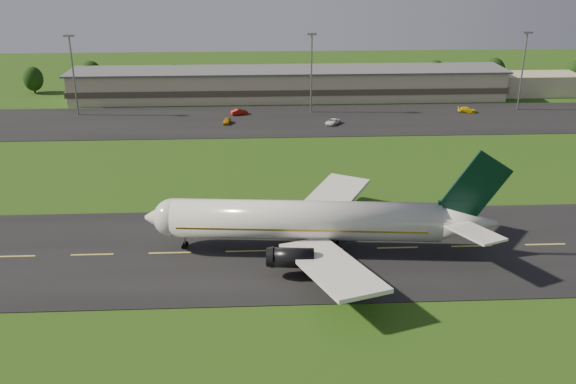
{
  "coord_description": "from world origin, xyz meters",
  "views": [
    {
      "loc": [
        -9.16,
        -83.1,
        41.81
      ],
      "look_at": [
        -4.6,
        8.0,
        6.0
      ],
      "focal_mm": 40.0,
      "sensor_mm": 36.0,
      "label": 1
    }
  ],
  "objects_px": {
    "terminal": "(311,84)",
    "service_vehicle_b": "(239,112)",
    "airliner": "(311,221)",
    "service_vehicle_d": "(467,110)",
    "service_vehicle_a": "(227,121)",
    "light_mast_west": "(72,66)",
    "service_vehicle_c": "(333,122)",
    "light_mast_centre": "(311,63)",
    "light_mast_east": "(524,62)"
  },
  "relations": [
    {
      "from": "light_mast_east",
      "to": "service_vehicle_a",
      "type": "relative_size",
      "value": 5.22
    },
    {
      "from": "service_vehicle_a",
      "to": "service_vehicle_b",
      "type": "relative_size",
      "value": 0.89
    },
    {
      "from": "light_mast_east",
      "to": "service_vehicle_d",
      "type": "xyz_separation_m",
      "value": [
        -14.34,
        -2.44,
        -11.95
      ]
    },
    {
      "from": "service_vehicle_a",
      "to": "service_vehicle_c",
      "type": "distance_m",
      "value": 25.9
    },
    {
      "from": "light_mast_west",
      "to": "light_mast_centre",
      "type": "height_order",
      "value": "same"
    },
    {
      "from": "terminal",
      "to": "service_vehicle_d",
      "type": "xyz_separation_m",
      "value": [
        39.26,
        -18.62,
        -3.2
      ]
    },
    {
      "from": "light_mast_east",
      "to": "service_vehicle_c",
      "type": "height_order",
      "value": "light_mast_east"
    },
    {
      "from": "service_vehicle_a",
      "to": "service_vehicle_b",
      "type": "distance_m",
      "value": 8.89
    },
    {
      "from": "service_vehicle_b",
      "to": "service_vehicle_d",
      "type": "xyz_separation_m",
      "value": [
        59.25,
        -0.49,
        -0.03
      ]
    },
    {
      "from": "light_mast_west",
      "to": "service_vehicle_a",
      "type": "height_order",
      "value": "light_mast_west"
    },
    {
      "from": "service_vehicle_b",
      "to": "service_vehicle_c",
      "type": "bearing_deg",
      "value": -133.09
    },
    {
      "from": "service_vehicle_a",
      "to": "service_vehicle_c",
      "type": "bearing_deg",
      "value": 3.73
    },
    {
      "from": "airliner",
      "to": "service_vehicle_b",
      "type": "bearing_deg",
      "value": 104.0
    },
    {
      "from": "airliner",
      "to": "light_mast_centre",
      "type": "height_order",
      "value": "light_mast_centre"
    },
    {
      "from": "light_mast_west",
      "to": "service_vehicle_a",
      "type": "bearing_deg",
      "value": -15.05
    },
    {
      "from": "light_mast_east",
      "to": "service_vehicle_b",
      "type": "distance_m",
      "value": 74.58
    },
    {
      "from": "service_vehicle_c",
      "to": "light_mast_centre",
      "type": "bearing_deg",
      "value": 144.58
    },
    {
      "from": "service_vehicle_d",
      "to": "light_mast_west",
      "type": "bearing_deg",
      "value": 102.4
    },
    {
      "from": "airliner",
      "to": "service_vehicle_a",
      "type": "height_order",
      "value": "airliner"
    },
    {
      "from": "airliner",
      "to": "light_mast_west",
      "type": "distance_m",
      "value": 96.55
    },
    {
      "from": "light_mast_west",
      "to": "service_vehicle_a",
      "type": "relative_size",
      "value": 5.22
    },
    {
      "from": "terminal",
      "to": "service_vehicle_b",
      "type": "bearing_deg",
      "value": -137.79
    },
    {
      "from": "service_vehicle_d",
      "to": "service_vehicle_a",
      "type": "bearing_deg",
      "value": 111.05
    },
    {
      "from": "light_mast_centre",
      "to": "airliner",
      "type": "bearing_deg",
      "value": -94.77
    },
    {
      "from": "light_mast_centre",
      "to": "service_vehicle_a",
      "type": "bearing_deg",
      "value": -154.27
    },
    {
      "from": "light_mast_west",
      "to": "service_vehicle_b",
      "type": "height_order",
      "value": "light_mast_west"
    },
    {
      "from": "airliner",
      "to": "light_mast_east",
      "type": "xyz_separation_m",
      "value": [
        61.68,
        80.08,
        8.08
      ]
    },
    {
      "from": "service_vehicle_b",
      "to": "service_vehicle_d",
      "type": "relative_size",
      "value": 0.92
    },
    {
      "from": "light_mast_west",
      "to": "service_vehicle_c",
      "type": "xyz_separation_m",
      "value": [
        64.33,
        -12.36,
        -11.98
      ]
    },
    {
      "from": "airliner",
      "to": "light_mast_east",
      "type": "bearing_deg",
      "value": 57.73
    },
    {
      "from": "airliner",
      "to": "service_vehicle_c",
      "type": "xyz_separation_m",
      "value": [
        11.01,
        67.72,
        -3.9
      ]
    },
    {
      "from": "airliner",
      "to": "service_vehicle_d",
      "type": "bearing_deg",
      "value": 63.96
    },
    {
      "from": "airliner",
      "to": "service_vehicle_b",
      "type": "relative_size",
      "value": 11.71
    },
    {
      "from": "light_mast_centre",
      "to": "light_mast_east",
      "type": "bearing_deg",
      "value": 0.0
    },
    {
      "from": "airliner",
      "to": "service_vehicle_b",
      "type": "height_order",
      "value": "airliner"
    },
    {
      "from": "light_mast_west",
      "to": "service_vehicle_d",
      "type": "relative_size",
      "value": 4.28
    },
    {
      "from": "light_mast_centre",
      "to": "service_vehicle_d",
      "type": "relative_size",
      "value": 4.28
    },
    {
      "from": "service_vehicle_b",
      "to": "service_vehicle_d",
      "type": "distance_m",
      "value": 59.25
    },
    {
      "from": "airliner",
      "to": "service_vehicle_c",
      "type": "height_order",
      "value": "airliner"
    },
    {
      "from": "terminal",
      "to": "service_vehicle_c",
      "type": "height_order",
      "value": "terminal"
    },
    {
      "from": "service_vehicle_b",
      "to": "terminal",
      "type": "bearing_deg",
      "value": -66.47
    },
    {
      "from": "service_vehicle_c",
      "to": "service_vehicle_b",
      "type": "bearing_deg",
      "value": -169.15
    },
    {
      "from": "light_mast_west",
      "to": "service_vehicle_a",
      "type": "distance_m",
      "value": 41.63
    },
    {
      "from": "service_vehicle_c",
      "to": "airliner",
      "type": "bearing_deg",
      "value": -63.96
    },
    {
      "from": "light_mast_west",
      "to": "service_vehicle_d",
      "type": "xyz_separation_m",
      "value": [
        100.66,
        -2.44,
        -11.95
      ]
    },
    {
      "from": "service_vehicle_c",
      "to": "service_vehicle_d",
      "type": "xyz_separation_m",
      "value": [
        36.33,
        9.92,
        0.03
      ]
    },
    {
      "from": "airliner",
      "to": "service_vehicle_d",
      "type": "xyz_separation_m",
      "value": [
        47.34,
        77.64,
        -3.87
      ]
    },
    {
      "from": "light_mast_centre",
      "to": "service_vehicle_a",
      "type": "distance_m",
      "value": 26.7
    },
    {
      "from": "light_mast_west",
      "to": "service_vehicle_b",
      "type": "distance_m",
      "value": 43.13
    },
    {
      "from": "terminal",
      "to": "light_mast_east",
      "type": "distance_m",
      "value": 56.67
    }
  ]
}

